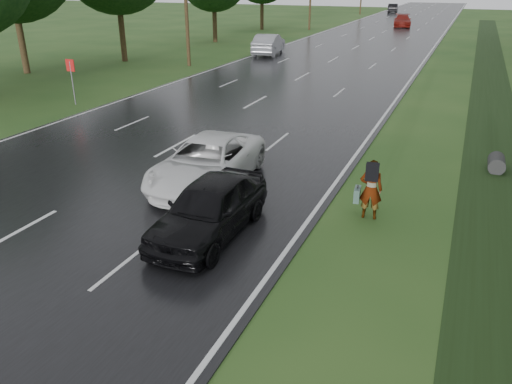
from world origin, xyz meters
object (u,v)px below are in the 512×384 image
object	(u,v)px
white_pickup	(207,162)
dark_sedan	(209,208)
silver_sedan	(269,44)
road_sign	(71,72)
pedestrian	(370,189)

from	to	relation	value
white_pickup	dark_sedan	world-z (taller)	dark_sedan
white_pickup	silver_sedan	size ratio (longest dim) A/B	1.02
dark_sedan	road_sign	bearing A→B (deg)	142.89
pedestrian	road_sign	bearing A→B (deg)	-30.27
road_sign	silver_sedan	xyz separation A→B (m)	(2.70, 20.54, -0.76)
road_sign	dark_sedan	size ratio (longest dim) A/B	0.53
road_sign	pedestrian	size ratio (longest dim) A/B	1.36
road_sign	silver_sedan	bearing A→B (deg)	82.51
road_sign	silver_sedan	distance (m)	20.73
road_sign	pedestrian	bearing A→B (deg)	-23.91
road_sign	pedestrian	world-z (taller)	road_sign
dark_sedan	silver_sedan	size ratio (longest dim) A/B	0.84
pedestrian	white_pickup	xyz separation A→B (m)	(-5.18, 0.39, -0.10)
road_sign	dark_sedan	bearing A→B (deg)	-37.23
road_sign	dark_sedan	xyz separation A→B (m)	(13.16, -10.00, -0.87)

